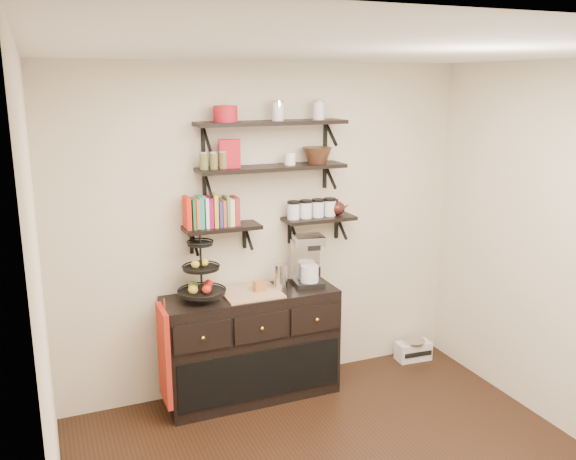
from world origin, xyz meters
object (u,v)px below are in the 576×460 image
(sideboard, at_px, (252,345))
(coffee_maker, at_px, (307,261))
(radio, at_px, (413,350))
(fruit_stand, at_px, (202,277))

(sideboard, relative_size, coffee_maker, 3.27)
(radio, bearing_deg, sideboard, -173.67)
(sideboard, bearing_deg, fruit_stand, 179.41)
(sideboard, height_order, coffee_maker, coffee_maker)
(fruit_stand, relative_size, radio, 1.62)
(sideboard, bearing_deg, coffee_maker, 3.30)
(sideboard, bearing_deg, radio, 2.36)
(coffee_maker, xyz_separation_m, radio, (1.12, 0.04, -1.01))
(sideboard, relative_size, radio, 4.23)
(sideboard, height_order, fruit_stand, fruit_stand)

